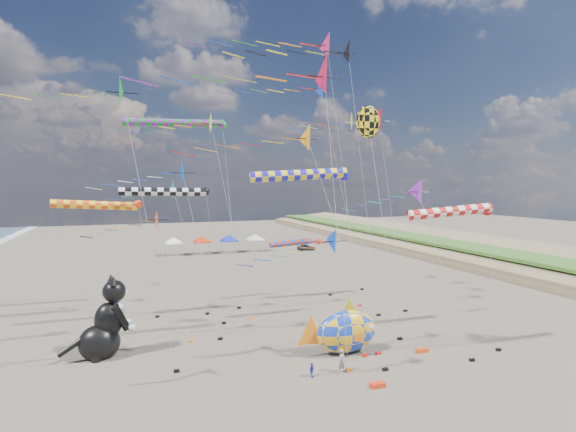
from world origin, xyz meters
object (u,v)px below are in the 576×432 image
Objects in this scene: fish_inflatable at (346,331)px; parked_car at (306,247)px; cat_inflatable at (104,317)px; child_blue at (312,370)px; child_green at (360,345)px; person_adult at (342,361)px.

fish_inflatable is 1.87× the size of parked_car.
cat_inflatable is 6.22× the size of child_blue.
cat_inflatable is at bearing 164.24° from child_green.
person_adult is 2.22m from child_blue.
parked_car is at bearing 41.61° from cat_inflatable.
child_blue is 0.28× the size of parked_car.
fish_inflatable is at bearing -28.66° from cat_inflatable.
child_green is at bearing 169.81° from parked_car.
child_blue is at bearing -43.62° from cat_inflatable.
cat_inflatable is at bearing 132.85° from person_adult.
parked_car is at bearing 51.85° from person_adult.
child_green is 5.62m from child_blue.
person_adult is 1.25× the size of child_green.
cat_inflatable is 17.73m from fish_inflatable.
cat_inflatable reaches higher than parked_car.
cat_inflatable reaches higher than child_blue.
fish_inflatable is 6.70× the size of child_blue.
child_green is at bearing -13.62° from child_blue.
child_blue is (-2.20, 0.00, -0.30)m from person_adult.
fish_inflatable is 3.50m from person_adult.
child_blue is at bearing 161.49° from person_adult.
parked_car is at bearing 71.00° from fish_inflatable.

